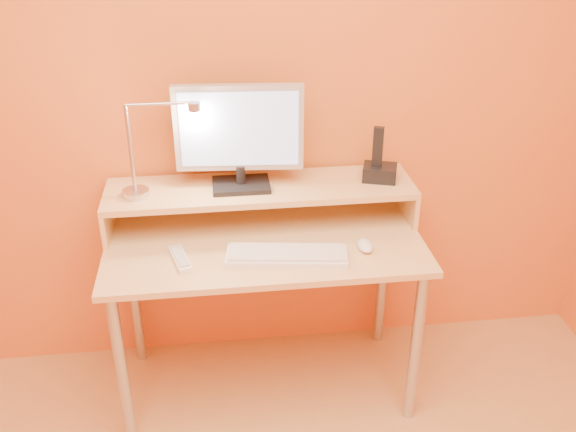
{
  "coord_description": "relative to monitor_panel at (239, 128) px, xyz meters",
  "views": [
    {
      "loc": [
        -0.17,
        -0.91,
        1.94
      ],
      "look_at": [
        0.08,
        1.13,
        0.85
      ],
      "focal_mm": 39.82,
      "sensor_mm": 36.0,
      "label": 1
    }
  ],
  "objects": [
    {
      "name": "wall_back",
      "position": [
        0.07,
        0.16,
        0.13
      ],
      "size": [
        3.0,
        0.04,
        2.5
      ],
      "primitive_type": "cube",
      "color": "orange",
      "rests_on": "floor"
    },
    {
      "name": "desk_leg_fl",
      "position": [
        -0.48,
        -0.41,
        -0.77
      ],
      "size": [
        0.04,
        0.04,
        0.69
      ],
      "primitive_type": "cylinder",
      "color": "#B9B9C4",
      "rests_on": "floor"
    },
    {
      "name": "desk_leg_fr",
      "position": [
        0.62,
        -0.41,
        -0.77
      ],
      "size": [
        0.04,
        0.04,
        0.69
      ],
      "primitive_type": "cylinder",
      "color": "#B9B9C4",
      "rests_on": "floor"
    },
    {
      "name": "desk_leg_bl",
      "position": [
        -0.48,
        0.09,
        -0.77
      ],
      "size": [
        0.04,
        0.04,
        0.69
      ],
      "primitive_type": "cylinder",
      "color": "#B9B9C4",
      "rests_on": "floor"
    },
    {
      "name": "desk_leg_br",
      "position": [
        0.62,
        0.09,
        -0.77
      ],
      "size": [
        0.04,
        0.04,
        0.69
      ],
      "primitive_type": "cylinder",
      "color": "#B9B9C4",
      "rests_on": "floor"
    },
    {
      "name": "desk_lower",
      "position": [
        0.07,
        -0.16,
        -0.41
      ],
      "size": [
        1.2,
        0.6,
        0.02
      ],
      "primitive_type": "cube",
      "color": "#E8C085",
      "rests_on": "floor"
    },
    {
      "name": "shelf_riser_left",
      "position": [
        -0.52,
        -0.01,
        -0.33
      ],
      "size": [
        0.02,
        0.3,
        0.14
      ],
      "primitive_type": "cube",
      "color": "#E8C085",
      "rests_on": "desk_lower"
    },
    {
      "name": "shelf_riser_right",
      "position": [
        0.67,
        -0.01,
        -0.33
      ],
      "size": [
        0.02,
        0.3,
        0.14
      ],
      "primitive_type": "cube",
      "color": "#E8C085",
      "rests_on": "desk_lower"
    },
    {
      "name": "desk_shelf",
      "position": [
        0.07,
        -0.01,
        -0.25
      ],
      "size": [
        1.2,
        0.3,
        0.02
      ],
      "primitive_type": "cube",
      "color": "#E8C085",
      "rests_on": "desk_lower"
    },
    {
      "name": "monitor_foot",
      "position": [
        -0.0,
        -0.01,
        -0.23
      ],
      "size": [
        0.22,
        0.16,
        0.02
      ],
      "primitive_type": "cube",
      "color": "black",
      "rests_on": "desk_shelf"
    },
    {
      "name": "monitor_neck",
      "position": [
        -0.0,
        -0.01,
        -0.19
      ],
      "size": [
        0.04,
        0.04,
        0.07
      ],
      "primitive_type": "cylinder",
      "color": "black",
      "rests_on": "monitor_foot"
    },
    {
      "name": "monitor_panel",
      "position": [
        0.0,
        0.0,
        0.0
      ],
      "size": [
        0.48,
        0.07,
        0.33
      ],
      "primitive_type": "cube",
      "rotation": [
        0.0,
        0.0,
        -0.08
      ],
      "color": "#B0B0B5",
      "rests_on": "monitor_neck"
    },
    {
      "name": "monitor_back",
      "position": [
        -0.0,
        0.02,
        0.0
      ],
      "size": [
        0.43,
        0.05,
        0.28
      ],
      "primitive_type": "cube",
      "rotation": [
        0.0,
        0.0,
        -0.08
      ],
      "color": "black",
      "rests_on": "monitor_panel"
    },
    {
      "name": "monitor_screen",
      "position": [
        -0.0,
        -0.02,
        0.0
      ],
      "size": [
        0.44,
        0.04,
        0.28
      ],
      "primitive_type": "cube",
      "rotation": [
        0.0,
        0.0,
        -0.08
      ],
      "color": "#ABC4FF",
      "rests_on": "monitor_panel"
    },
    {
      "name": "lamp_base",
      "position": [
        -0.4,
        -0.04,
        -0.23
      ],
      "size": [
        0.1,
        0.1,
        0.02
      ],
      "primitive_type": "cylinder",
      "color": "#B9B9C4",
      "rests_on": "desk_shelf"
    },
    {
      "name": "lamp_post",
      "position": [
        -0.4,
        -0.04,
        -0.05
      ],
      "size": [
        0.01,
        0.01,
        0.33
      ],
      "primitive_type": "cylinder",
      "color": "#B9B9C4",
      "rests_on": "lamp_base"
    },
    {
      "name": "lamp_arm",
      "position": [
        -0.28,
        -0.04,
        0.12
      ],
      "size": [
        0.24,
        0.01,
        0.01
      ],
      "primitive_type": "cylinder",
      "rotation": [
        0.0,
        1.57,
        0.0
      ],
      "color": "#B9B9C4",
      "rests_on": "lamp_post"
    },
    {
      "name": "lamp_head",
      "position": [
        -0.16,
        -0.04,
        0.1
      ],
      "size": [
        0.04,
        0.04,
        0.03
      ],
      "primitive_type": "cylinder",
      "color": "#B9B9C4",
      "rests_on": "lamp_arm"
    },
    {
      "name": "lamp_bulb",
      "position": [
        -0.16,
        -0.04,
        0.09
      ],
      "size": [
        0.03,
        0.03,
        0.0
      ],
      "primitive_type": "cylinder",
      "color": "#FFEAC6",
      "rests_on": "lamp_head"
    },
    {
      "name": "phone_dock",
      "position": [
        0.55,
        -0.01,
        -0.21
      ],
      "size": [
        0.15,
        0.14,
        0.06
      ],
      "primitive_type": "cube",
      "rotation": [
        0.0,
        0.0,
        -0.31
      ],
      "color": "black",
      "rests_on": "desk_shelf"
    },
    {
      "name": "phone_handset",
      "position": [
        0.53,
        -0.01,
        -0.1
      ],
      "size": [
        0.05,
        0.04,
        0.16
      ],
      "primitive_type": "cube",
      "rotation": [
        0.0,
        0.0,
        -0.31
      ],
      "color": "black",
      "rests_on": "phone_dock"
    },
    {
      "name": "phone_led",
      "position": [
        0.59,
        -0.06,
        -0.21
      ],
      "size": [
        0.01,
        0.0,
        0.04
      ],
      "primitive_type": "cube",
      "color": "blue",
      "rests_on": "phone_dock"
    },
    {
      "name": "keyboard",
      "position": [
        0.14,
        -0.3,
        -0.39
      ],
      "size": [
        0.45,
        0.2,
        0.02
      ],
      "primitive_type": "cube",
      "rotation": [
        0.0,
        0.0,
        -0.14
      ],
      "color": "white",
      "rests_on": "desk_lower"
    },
    {
      "name": "mouse",
      "position": [
        0.44,
        -0.27,
        -0.38
      ],
      "size": [
        0.06,
        0.1,
        0.03
      ],
      "primitive_type": "ellipsoid",
      "rotation": [
        0.0,
        0.0,
        -0.01
      ],
      "color": "white",
      "rests_on": "desk_lower"
    },
    {
      "name": "remote_control",
      "position": [
        -0.24,
        -0.27,
        -0.39
      ],
      "size": [
        0.09,
        0.18,
        0.02
      ],
      "primitive_type": "cube",
      "rotation": [
        0.0,
        0.0,
        0.26
      ],
      "color": "white",
      "rests_on": "desk_lower"
    }
  ]
}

